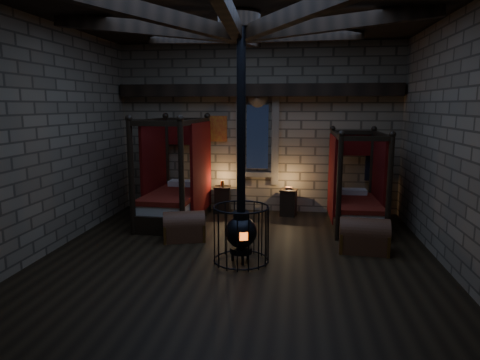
# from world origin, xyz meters

# --- Properties ---
(room) EXTENTS (7.02, 7.02, 4.29)m
(room) POSITION_xyz_m (-0.00, 0.09, 3.74)
(room) COLOR black
(room) RESTS_ON ground
(bed_left) EXTENTS (1.30, 2.33, 2.38)m
(bed_left) POSITION_xyz_m (-1.81, 2.22, 0.59)
(bed_left) COLOR black
(bed_left) RESTS_ON ground
(bed_right) EXTENTS (1.08, 2.03, 2.10)m
(bed_right) POSITION_xyz_m (2.31, 2.24, 0.52)
(bed_right) COLOR black
(bed_right) RESTS_ON ground
(trunk_left) EXTENTS (0.93, 0.73, 0.60)m
(trunk_left) POSITION_xyz_m (-1.23, 0.82, 0.27)
(trunk_left) COLOR #562F1B
(trunk_left) RESTS_ON ground
(trunk_right) EXTENTS (0.94, 0.64, 0.65)m
(trunk_right) POSITION_xyz_m (2.26, 0.58, 0.29)
(trunk_right) COLOR #562F1B
(trunk_right) RESTS_ON ground
(nightstand_left) EXTENTS (0.45, 0.44, 0.82)m
(nightstand_left) POSITION_xyz_m (-0.85, 3.14, 0.35)
(nightstand_left) COLOR black
(nightstand_left) RESTS_ON ground
(nightstand_right) EXTENTS (0.46, 0.45, 0.71)m
(nightstand_right) POSITION_xyz_m (0.82, 3.06, 0.33)
(nightstand_right) COLOR black
(nightstand_right) RESTS_ON ground
(stove) EXTENTS (0.97, 0.97, 4.05)m
(stove) POSITION_xyz_m (0.07, -0.24, 0.61)
(stove) COLOR black
(stove) RESTS_ON ground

